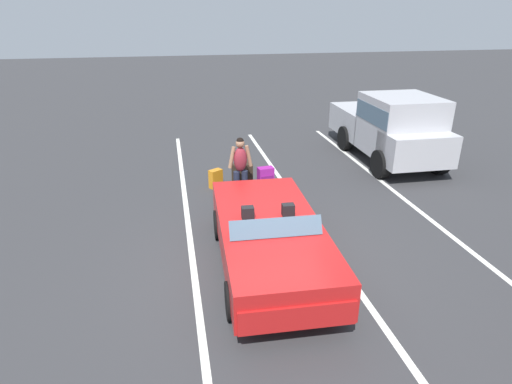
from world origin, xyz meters
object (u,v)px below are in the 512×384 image
object	(u,v)px
suitcase_small_carryon	(216,179)
traveler_person	(240,167)
parked_pickup_truck_near	(392,126)
suitcase_medium_bright	(266,179)
suitcase_large_black	(242,177)
convertible_car	(272,245)

from	to	relation	value
suitcase_small_carryon	traveler_person	world-z (taller)	traveler_person
parked_pickup_truck_near	suitcase_medium_bright	bearing A→B (deg)	-69.35
suitcase_medium_bright	suitcase_small_carryon	world-z (taller)	suitcase_medium_bright
suitcase_medium_bright	suitcase_large_black	bearing A→B (deg)	-104.90
suitcase_large_black	suitcase_medium_bright	world-z (taller)	suitcase_large_black
suitcase_large_black	traveler_person	world-z (taller)	traveler_person
suitcase_medium_bright	parked_pickup_truck_near	size ratio (longest dim) A/B	0.12
suitcase_small_carryon	traveler_person	distance (m)	1.37
convertible_car	traveler_person	size ratio (longest dim) A/B	2.55
suitcase_medium_bright	suitcase_small_carryon	xyz separation A→B (m)	(-0.42, -1.26, -0.06)
convertible_car	suitcase_small_carryon	xyz separation A→B (m)	(-4.25, -0.52, -0.34)
suitcase_medium_bright	suitcase_small_carryon	distance (m)	1.33
suitcase_small_carryon	parked_pickup_truck_near	distance (m)	5.73
suitcase_large_black	parked_pickup_truck_near	world-z (taller)	parked_pickup_truck_near
suitcase_small_carryon	convertible_car	bearing A→B (deg)	154.68
suitcase_large_black	suitcase_medium_bright	distance (m)	0.61
suitcase_small_carryon	traveler_person	bearing A→B (deg)	172.11
parked_pickup_truck_near	traveler_person	bearing A→B (deg)	-65.53
convertible_car	parked_pickup_truck_near	bearing A→B (deg)	139.22
parked_pickup_truck_near	suitcase_large_black	bearing A→B (deg)	-72.38
traveler_person	convertible_car	bearing A→B (deg)	-4.42
suitcase_large_black	suitcase_small_carryon	world-z (taller)	suitcase_large_black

